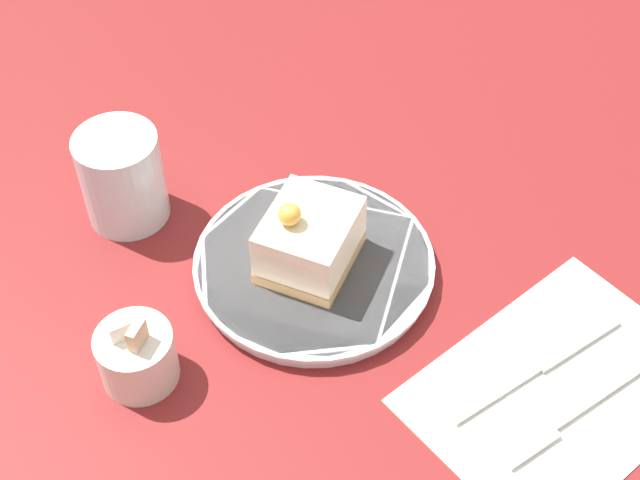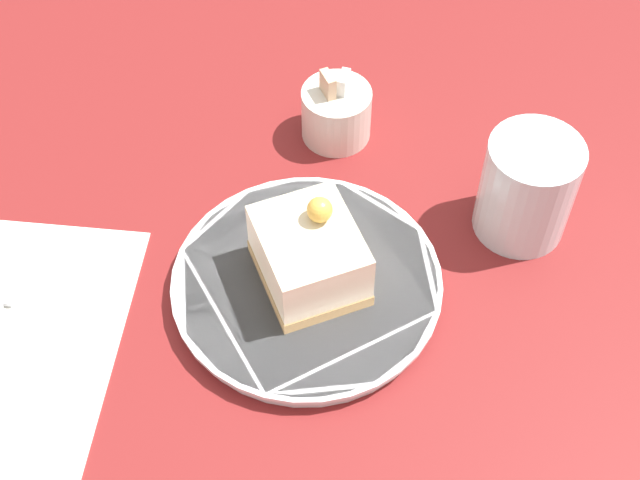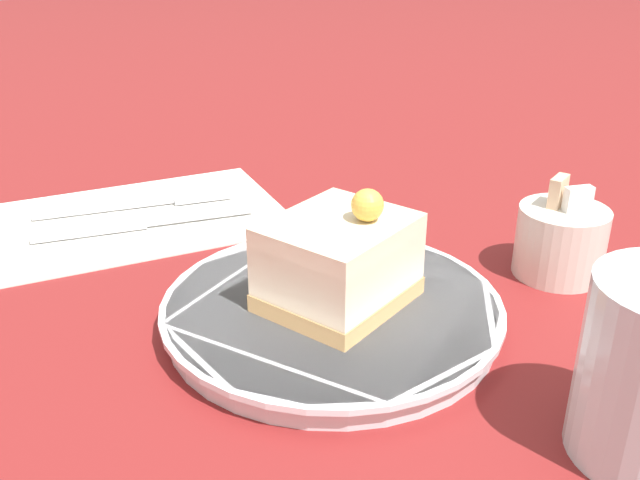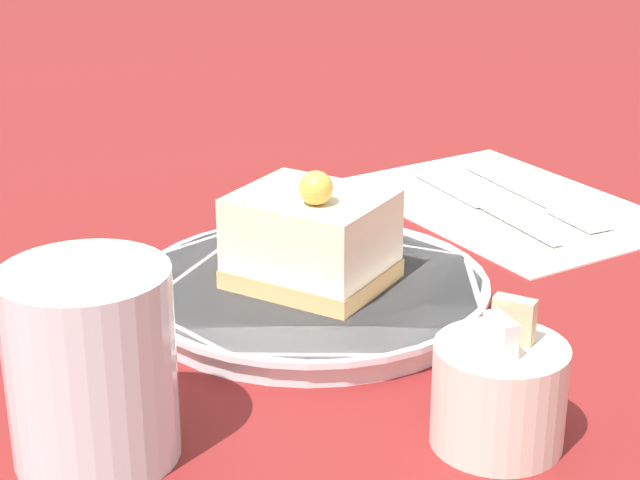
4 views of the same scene
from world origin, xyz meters
The scene contains 8 objects.
ground_plane centered at (0.00, 0.00, 0.00)m, with size 4.00×4.00×0.00m, color maroon.
plate centered at (-0.03, 0.04, 0.01)m, with size 0.22×0.22×0.02m.
cake_slice centered at (-0.03, 0.04, 0.05)m, with size 0.10×0.11×0.08m.
napkin centered at (-0.27, 0.01, 0.00)m, with size 0.22×0.27×0.00m.
fork centered at (-0.29, 0.03, 0.01)m, with size 0.07×0.17×0.00m.
knife centered at (-0.25, -0.01, 0.01)m, with size 0.07×0.18×0.00m.
sugar_bowl centered at (0.02, 0.21, 0.03)m, with size 0.06×0.06×0.07m.
drinking_glass centered at (0.16, 0.09, 0.05)m, with size 0.08×0.08×0.09m.
Camera 1 is at (-0.36, 0.45, 0.63)m, focal length 50.00 mm.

